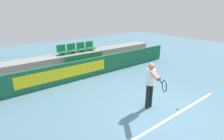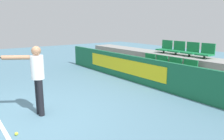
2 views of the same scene
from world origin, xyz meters
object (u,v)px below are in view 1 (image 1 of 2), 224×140
object	(u,v)px
stadium_chair_5	(72,49)
tennis_ball	(178,108)
stadium_chair_3	(99,58)
stadium_chair_2	(91,59)
stadium_chair_4	(62,51)
stadium_chair_6	(81,48)
stadium_chair_1	(81,61)
stadium_chair_0	(71,63)
tennis_player	(151,82)
stadium_chair_7	(90,47)

from	to	relation	value
stadium_chair_5	tennis_ball	bearing A→B (deg)	-81.24
stadium_chair_3	tennis_ball	bearing A→B (deg)	-92.42
stadium_chair_2	stadium_chair_4	distance (m)	1.58
stadium_chair_6	tennis_ball	bearing A→B (deg)	-86.61
stadium_chair_5	stadium_chair_2	bearing A→B (deg)	-58.92
stadium_chair_1	stadium_chair_3	size ratio (longest dim) A/B	1.00
stadium_chair_0	tennis_player	bearing A→B (deg)	-80.11
stadium_chair_4	stadium_chair_7	world-z (taller)	same
tennis_player	tennis_ball	bearing A→B (deg)	-8.10
stadium_chair_1	stadium_chair_2	world-z (taller)	same
stadium_chair_1	stadium_chair_3	bearing A→B (deg)	0.00
stadium_chair_0	stadium_chair_3	bearing A→B (deg)	0.00
stadium_chair_2	stadium_chair_4	size ratio (longest dim) A/B	1.00
stadium_chair_1	stadium_chair_4	bearing A→B (deg)	121.08
stadium_chair_5	tennis_ball	world-z (taller)	stadium_chair_5
stadium_chair_5	stadium_chair_6	world-z (taller)	same
stadium_chair_0	stadium_chair_3	size ratio (longest dim) A/B	1.00
stadium_chair_3	tennis_player	size ratio (longest dim) A/B	0.31
stadium_chair_0	stadium_chair_4	size ratio (longest dim) A/B	1.00
stadium_chair_0	stadium_chair_7	xyz separation A→B (m)	(1.74, 0.96, 0.47)
stadium_chair_1	tennis_player	bearing A→B (deg)	-87.39
stadium_chair_3	stadium_chair_5	distance (m)	1.58
stadium_chair_7	stadium_chair_6	bearing A→B (deg)	180.00
stadium_chair_5	stadium_chair_7	xyz separation A→B (m)	(1.16, 0.00, 0.00)
stadium_chair_1	stadium_chair_6	distance (m)	1.22
tennis_player	tennis_ball	distance (m)	1.36
tennis_ball	stadium_chair_3	bearing A→B (deg)	87.58
tennis_player	stadium_chair_6	bearing A→B (deg)	119.24
tennis_player	stadium_chair_1	bearing A→B (deg)	125.77
stadium_chair_1	tennis_ball	world-z (taller)	stadium_chair_1
stadium_chair_6	stadium_chair_4	bearing A→B (deg)	180.00
stadium_chair_1	tennis_player	size ratio (longest dim) A/B	0.31
stadium_chair_0	tennis_ball	bearing A→B (deg)	-73.54
stadium_chair_4	tennis_ball	size ratio (longest dim) A/B	7.55
stadium_chair_5	tennis_player	world-z (taller)	tennis_player
stadium_chair_7	tennis_player	world-z (taller)	tennis_player
stadium_chair_2	stadium_chair_3	bearing A→B (deg)	0.00
stadium_chair_0	tennis_ball	world-z (taller)	stadium_chair_0
stadium_chair_1	tennis_player	xyz separation A→B (m)	(0.21, -4.51, 0.31)
stadium_chair_6	stadium_chair_7	distance (m)	0.58
stadium_chair_4	tennis_ball	bearing A→B (deg)	-76.02
stadium_chair_1	stadium_chair_7	distance (m)	1.58
stadium_chair_7	stadium_chair_0	bearing A→B (deg)	-151.06
stadium_chair_5	stadium_chair_7	world-z (taller)	same
stadium_chair_3	stadium_chair_5	bearing A→B (deg)	140.32
stadium_chair_0	stadium_chair_3	distance (m)	1.74
stadium_chair_0	stadium_chair_2	bearing A→B (deg)	0.00
stadium_chair_0	stadium_chair_6	bearing A→B (deg)	39.68
stadium_chair_0	tennis_ball	distance (m)	5.41
stadium_chair_2	tennis_ball	world-z (taller)	stadium_chair_2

